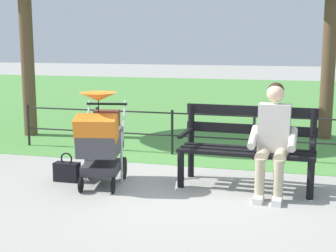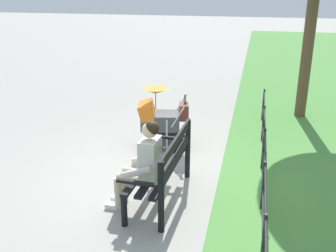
% 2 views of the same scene
% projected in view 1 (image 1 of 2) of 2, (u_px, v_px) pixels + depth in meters
% --- Properties ---
extents(ground_plane, '(60.00, 60.00, 0.00)m').
position_uv_depth(ground_plane, '(191.00, 184.00, 5.97)').
color(ground_plane, '#9E9B93').
extents(grass_lawn, '(40.00, 16.00, 0.01)m').
position_uv_depth(grass_lawn, '(255.00, 101.00, 14.33)').
color(grass_lawn, '#518E42').
rests_on(grass_lawn, ground).
extents(park_bench, '(1.62, 0.66, 0.96)m').
position_uv_depth(park_bench, '(248.00, 143.00, 5.81)').
color(park_bench, black).
rests_on(park_bench, ground).
extents(person_on_bench, '(0.55, 0.74, 1.28)m').
position_uv_depth(person_on_bench, '(273.00, 136.00, 5.50)').
color(person_on_bench, tan).
rests_on(person_on_bench, ground).
extents(stroller, '(0.66, 0.96, 1.15)m').
position_uv_depth(stroller, '(101.00, 138.00, 5.78)').
color(stroller, black).
rests_on(stroller, ground).
extents(handbag, '(0.32, 0.14, 0.37)m').
position_uv_depth(handbag, '(67.00, 171.00, 6.05)').
color(handbag, black).
rests_on(handbag, ground).
extents(park_fence, '(6.29, 0.04, 0.70)m').
position_uv_depth(park_fence, '(212.00, 130.00, 7.28)').
color(park_fence, black).
rests_on(park_fence, ground).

